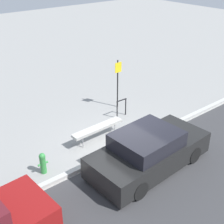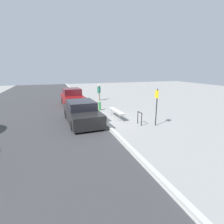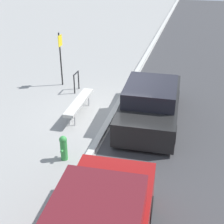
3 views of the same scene
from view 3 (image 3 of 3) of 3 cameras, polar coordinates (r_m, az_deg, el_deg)
The scene contains 7 objects.
ground_plane at distance 11.28m, azimuth 0.16°, elevation -0.61°, with size 60.00×60.00×0.00m, color gray.
curb at distance 11.25m, azimuth 0.16°, elevation -0.32°, with size 60.00×0.20×0.13m.
bench at distance 11.18m, azimuth -6.04°, elevation 1.79°, with size 2.25×0.42×0.56m.
bike_rack at distance 13.12m, azimuth -6.54°, elevation 5.84°, with size 0.55×0.05×0.83m.
sign_post at distance 13.58m, azimuth -9.39°, elevation 10.35°, with size 0.36×0.08×2.30m.
fire_hydrant at distance 8.92m, azimuth -8.83°, elevation -6.36°, with size 0.36×0.22×0.77m.
parked_car_near at distance 10.77m, azimuth 7.05°, elevation 1.58°, with size 4.46×2.05×1.41m.
Camera 3 is at (-9.59, -2.56, 5.36)m, focal length 50.00 mm.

